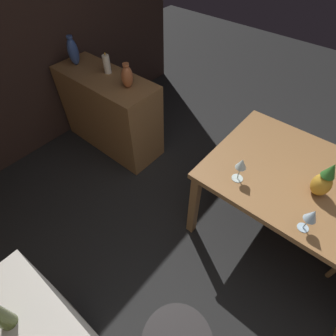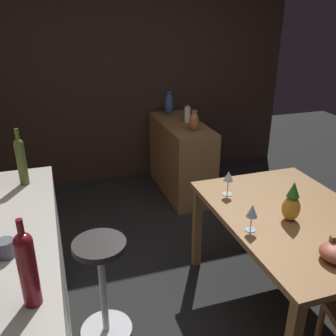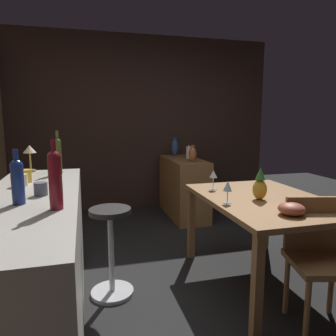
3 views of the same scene
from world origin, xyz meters
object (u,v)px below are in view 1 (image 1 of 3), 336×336
at_px(wine_glass_right, 312,216).
at_px(vase_ceramic_blue, 73,51).
at_px(sideboard_cabinet, 110,112).
at_px(wine_glass_left, 241,165).
at_px(pillar_candle_tall, 107,64).
at_px(dining_table, 309,190).
at_px(vase_copper, 127,76).
at_px(pineapple_centerpiece, 323,181).

relative_size(wine_glass_right, vase_ceramic_blue, 0.63).
distance_m(sideboard_cabinet, vase_ceramic_blue, 0.66).
bearing_deg(wine_glass_left, wine_glass_right, 170.23).
bearing_deg(sideboard_cabinet, wine_glass_right, 171.65).
bearing_deg(pillar_candle_tall, dining_table, 179.90).
bearing_deg(dining_table, wine_glass_right, 100.39).
height_order(sideboard_cabinet, pillar_candle_tall, pillar_candle_tall).
distance_m(vase_ceramic_blue, vase_copper, 0.69).
relative_size(pineapple_centerpiece, vase_copper, 1.22).
relative_size(pineapple_centerpiece, vase_ceramic_blue, 0.96).
bearing_deg(sideboard_cabinet, vase_ceramic_blue, 3.14).
height_order(sideboard_cabinet, pineapple_centerpiece, pineapple_centerpiece).
bearing_deg(pineapple_centerpiece, vase_ceramic_blue, 0.43).
height_order(wine_glass_right, pineapple_centerpiece, pineapple_centerpiece).
height_order(sideboard_cabinet, wine_glass_left, wine_glass_left).
height_order(wine_glass_left, pineapple_centerpiece, pineapple_centerpiece).
bearing_deg(vase_copper, pillar_candle_tall, -9.37).
relative_size(dining_table, vase_ceramic_blue, 4.89).
bearing_deg(wine_glass_left, pillar_candle_tall, -10.47).
bearing_deg(wine_glass_right, vase_ceramic_blue, -6.58).
xyz_separation_m(wine_glass_left, vase_copper, (1.25, -0.24, 0.05)).
bearing_deg(dining_table, wine_glass_left, 35.80).
bearing_deg(pineapple_centerpiece, sideboard_cabinet, -0.08).
relative_size(pineapple_centerpiece, pillar_candle_tall, 1.35).
distance_m(sideboard_cabinet, pineapple_centerpiece, 2.05).
height_order(dining_table, vase_copper, vase_copper).
relative_size(sideboard_cabinet, pineapple_centerpiece, 4.19).
xyz_separation_m(dining_table, wine_glass_right, (-0.07, 0.37, 0.21)).
xyz_separation_m(sideboard_cabinet, wine_glass_right, (-2.03, 0.30, 0.46)).
distance_m(pillar_candle_tall, vase_ceramic_blue, 0.38).
xyz_separation_m(dining_table, sideboard_cabinet, (1.97, 0.07, -0.25)).
xyz_separation_m(wine_glass_left, vase_ceramic_blue, (1.94, -0.20, 0.08)).
relative_size(dining_table, vase_copper, 6.24).
distance_m(dining_table, pineapple_centerpiece, 0.21).
bearing_deg(vase_copper, wine_glass_right, 169.51).
distance_m(wine_glass_right, vase_ceramic_blue, 2.42).
height_order(wine_glass_left, vase_copper, vase_copper).
height_order(pineapple_centerpiece, vase_ceramic_blue, vase_ceramic_blue).
xyz_separation_m(sideboard_cabinet, pineapple_centerpiece, (-2.00, 0.00, 0.44)).
xyz_separation_m(pineapple_centerpiece, vase_copper, (1.69, -0.02, 0.07)).
relative_size(wine_glass_right, pineapple_centerpiece, 0.66).
xyz_separation_m(pillar_candle_tall, vase_copper, (-0.33, 0.05, 0.02)).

